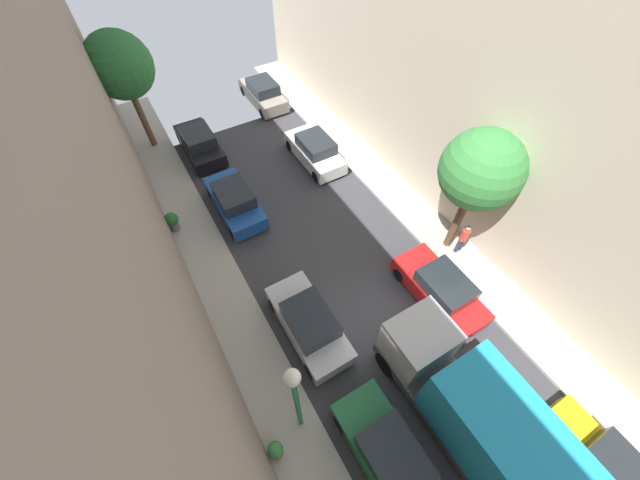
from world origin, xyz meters
name	(u,v)px	position (x,y,z in m)	size (l,w,h in m)	color
ground	(388,331)	(0.00, 0.00, 0.00)	(32.00, 32.00, 0.00)	#38383D
sidewalk_left	(276,398)	(-5.00, 0.00, 0.07)	(2.00, 44.00, 0.15)	#A8A399
sidewalk_right	(478,276)	(5.00, 0.00, 0.07)	(2.00, 44.00, 0.15)	#A8A399
parked_car_left_1	(390,456)	(-2.70, -3.51, 0.72)	(1.78, 4.20, 1.57)	#1E6638
parked_car_left_2	(309,323)	(-2.70, 1.61, 0.72)	(1.78, 4.20, 1.57)	silver
parked_car_left_3	(235,201)	(-2.70, 9.16, 0.72)	(1.78, 4.20, 1.57)	#194799
parked_car_left_4	(200,143)	(-2.70, 14.45, 0.72)	(1.78, 4.20, 1.57)	black
parked_car_right_1	(609,475)	(2.70, -7.28, 0.72)	(1.78, 4.20, 1.57)	gold
parked_car_right_2	(441,290)	(2.70, 0.15, 0.72)	(1.78, 4.20, 1.57)	red
parked_car_right_3	(315,151)	(2.70, 10.52, 0.72)	(1.78, 4.20, 1.57)	white
parked_car_right_4	(263,93)	(2.70, 17.43, 0.72)	(1.78, 4.20, 1.57)	gray
delivery_truck	(474,412)	(0.00, -3.89, 1.79)	(2.26, 6.60, 3.38)	#4C4C51
pedestrian	(463,238)	(5.15, 1.53, 1.07)	(0.40, 0.36, 1.72)	#2D334C
street_tree_0	(120,66)	(-4.93, 16.54, 4.85)	(3.26, 3.26, 6.36)	brown
street_tree_1	(481,171)	(5.01, 2.06, 4.66)	(3.13, 3.13, 6.12)	brown
potted_plant_0	(172,221)	(-5.76, 9.46, 0.73)	(0.65, 0.65, 1.01)	slate
potted_plant_2	(276,450)	(-5.71, -1.56, 0.59)	(0.51, 0.51, 0.83)	brown
lamp_post	(296,395)	(-4.60, -1.17, 3.62)	(0.44, 0.44, 5.24)	#26723F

